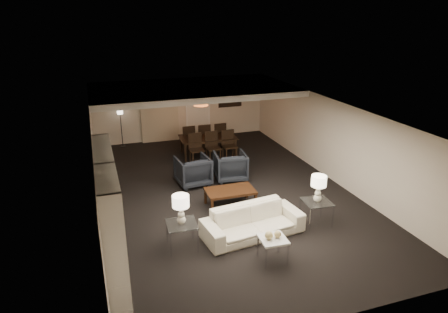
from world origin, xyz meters
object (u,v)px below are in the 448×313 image
object	(u,v)px
chair_nr	(230,146)
side_table_right	(316,212)
dining_table	(208,146)
chair_nl	(197,149)
vase_amber	(109,205)
marble_table	(273,249)
floor_lamp	(121,128)
side_table_left	(182,236)
television	(109,202)
chair_nm	(213,147)
table_lamp_left	(181,210)
chair_fl	(188,138)
coffee_table	(230,198)
table_lamp_right	(318,189)
floor_speaker	(114,214)
vase_blue	(114,248)
pendant_light	(201,102)
chair_fr	(218,135)
armchair_right	(230,166)
chair_fm	(203,137)
armchair_left	(193,171)
sofa	(253,222)

from	to	relation	value
chair_nr	side_table_right	bearing A→B (deg)	-84.69
dining_table	chair_nl	size ratio (longest dim) A/B	1.92
vase_amber	dining_table	world-z (taller)	vase_amber
marble_table	floor_lamp	bearing A→B (deg)	104.78
side_table_left	floor_lamp	bearing A→B (deg)	94.58
television	chair_nm	world-z (taller)	television
table_lamp_left	television	bearing A→B (deg)	157.59
side_table_left	chair_fl	size ratio (longest dim) A/B	0.62
marble_table	floor_lamp	xyz separation A→B (m)	(-2.32, 8.78, 0.48)
marble_table	side_table_right	bearing A→B (deg)	32.91
coffee_table	table_lamp_right	xyz separation A→B (m)	(1.70, -1.60, 0.72)
table_lamp_left	chair_nr	size ratio (longest dim) A/B	0.64
side_table_right	chair_nm	xyz separation A→B (m)	(-1.14, 4.96, 0.22)
floor_speaker	chair_fl	distance (m)	6.19
side_table_right	vase_blue	distance (m)	5.14
pendant_light	chair_nm	xyz separation A→B (m)	(0.14, -1.04, -1.39)
coffee_table	chair_fr	xyz separation A→B (m)	(1.16, 4.66, 0.29)
chair_nr	chair_fr	world-z (taller)	same
side_table_right	chair_fr	world-z (taller)	chair_fr
armchair_right	floor_lamp	world-z (taller)	floor_lamp
pendant_light	chair_fm	world-z (taller)	pendant_light
side_table_left	chair_fm	xyz separation A→B (m)	(2.26, 6.26, 0.22)
marble_table	chair_fm	size ratio (longest dim) A/B	0.52
vase_blue	dining_table	bearing A→B (deg)	61.74
chair_nr	chair_fl	world-z (taller)	same
coffee_table	armchair_left	size ratio (longest dim) A/B	1.34
dining_table	chair_nl	xyz separation A→B (m)	(-0.60, -0.65, 0.17)
sofa	chair_fm	world-z (taller)	chair_fm
vase_blue	table_lamp_left	bearing A→B (deg)	42.52
pendant_light	floor_lamp	xyz separation A→B (m)	(-2.74, 1.68, -1.17)
chair_fr	sofa	bearing A→B (deg)	76.59
table_lamp_right	vase_blue	world-z (taller)	table_lamp_right
armchair_right	chair_fr	size ratio (longest dim) A/B	0.93
table_lamp_left	chair_fr	bearing A→B (deg)	65.43
coffee_table	chair_fm	bearing A→B (deg)	83.12
pendant_light	chair_nr	size ratio (longest dim) A/B	0.49
vase_blue	side_table_right	bearing A→B (deg)	15.57
coffee_table	floor_lamp	bearing A→B (deg)	110.85
pendant_light	coffee_table	bearing A→B (deg)	-95.52
armchair_left	dining_table	world-z (taller)	armchair_left
marble_table	vase_blue	world-z (taller)	vase_blue
chair_fr	dining_table	bearing A→B (deg)	44.40
table_lamp_right	vase_amber	bearing A→B (deg)	-171.72
armchair_left	vase_blue	distance (m)	5.38
table_lamp_right	chair_nm	bearing A→B (deg)	102.91
floor_speaker	chair_fm	world-z (taller)	floor_speaker
marble_table	floor_lamp	size ratio (longest dim) A/B	0.36
chair_fl	chair_fm	xyz separation A→B (m)	(0.60, 0.00, 0.00)
table_lamp_left	chair_nr	bearing A→B (deg)	60.01
chair_nl	chair_nm	xyz separation A→B (m)	(0.60, 0.00, 0.00)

